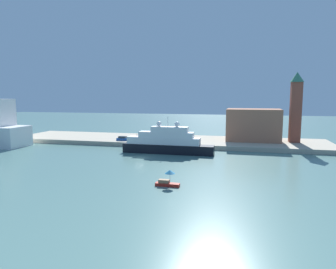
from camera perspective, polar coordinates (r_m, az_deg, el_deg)
ground at (r=82.49m, az=-5.29°, el=-4.32°), size 400.00×400.00×0.00m
quay_dock at (r=108.73m, az=-0.48°, el=-1.13°), size 110.00×23.82×1.41m
large_yacht at (r=87.79m, az=-0.28°, el=-1.52°), size 26.34×3.83×10.63m
small_motorboat at (r=56.41m, az=-0.05°, el=-8.38°), size 4.49×1.89×3.07m
harbor_building at (r=107.43m, az=15.59°, el=1.76°), size 17.63×11.43×10.70m
bell_tower at (r=107.50m, az=22.73°, el=5.11°), size 4.36×4.36×22.62m
parked_car at (r=105.25m, az=-8.42°, el=-0.76°), size 4.20×1.82×1.41m
person_figure at (r=106.63m, az=-5.81°, el=-0.50°), size 0.36×0.36×1.78m
mooring_bollard at (r=96.85m, az=2.24°, el=-1.52°), size 0.45×0.45×0.73m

